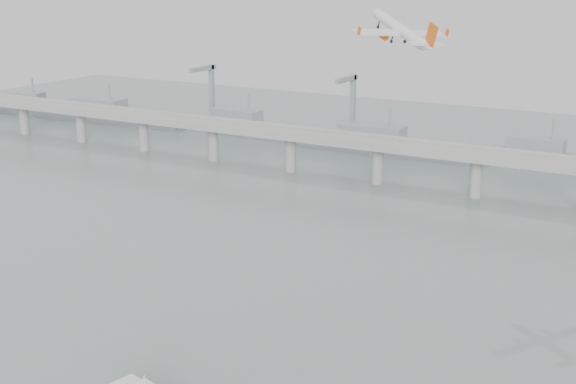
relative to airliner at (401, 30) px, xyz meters
The scene contains 4 objects.
ground 130.86m from the airliner, 100.85° to the right, with size 900.00×900.00×0.00m, color slate.
bridge 122.93m from the airliner, 101.17° to the left, with size 800.00×22.00×23.90m.
distant_fleet 253.31m from the airliner, 136.29° to the left, with size 453.00×60.90×40.00m.
airliner is the anchor object (origin of this frame).
Camera 1 is at (114.44, -148.46, 103.22)m, focal length 48.00 mm.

